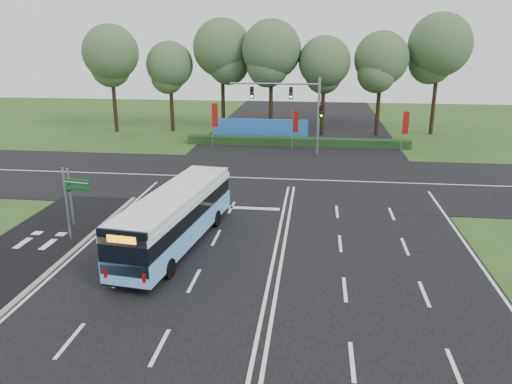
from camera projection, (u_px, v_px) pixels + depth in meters
ground at (277, 241)px, 26.46m from camera, size 120.00×120.00×0.00m
road_main at (277, 241)px, 26.45m from camera, size 20.00×120.00×0.04m
road_cross at (290, 180)px, 37.82m from camera, size 120.00×14.00×0.05m
bike_path at (25, 252)px, 25.04m from camera, size 5.00×18.00×0.06m
kerb_strip at (70, 254)px, 24.76m from camera, size 0.25×18.00×0.12m
city_bus at (176, 217)px, 25.40m from camera, size 3.67×11.23×3.17m
pedestrian_signal at (70, 195)px, 28.01m from camera, size 0.30×0.42×3.42m
street_sign at (71, 196)px, 25.72m from camera, size 1.54×0.36×4.00m
banner_flag_left at (214, 118)px, 48.71m from camera, size 0.64×0.07×4.32m
banner_flag_mid at (295, 124)px, 47.06m from camera, size 0.55×0.19×3.83m
banner_flag_right at (405, 125)px, 45.94m from camera, size 0.58×0.14×3.94m
traffic_light_gantry at (299, 104)px, 44.47m from camera, size 8.41×0.28×7.00m
hedge at (297, 142)px, 49.56m from camera, size 22.00×1.20×0.80m
blue_hoarding at (260, 130)px, 52.18m from camera, size 10.00×0.30×2.20m
eucalyptus_row at (280, 53)px, 53.72m from camera, size 41.78×9.02×12.92m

